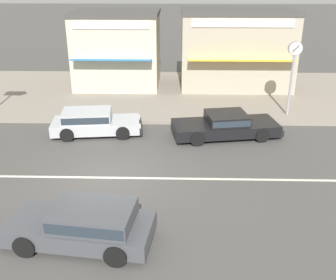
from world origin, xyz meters
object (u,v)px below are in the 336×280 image
hatchback_dark_grey_1 (85,223)px  shopfront_mid_block (236,49)px  sedan_black_5 (226,125)px  street_clock (294,61)px  shopfront_far_kios (118,48)px  hatchback_silver_2 (93,121)px

hatchback_dark_grey_1 → shopfront_mid_block: bearing=69.0°
hatchback_dark_grey_1 → sedan_black_5: 8.83m
hatchback_dark_grey_1 → street_clock: size_ratio=1.15×
shopfront_far_kios → sedan_black_5: bearing=-54.2°
shopfront_mid_block → hatchback_dark_grey_1: bearing=-111.0°
sedan_black_5 → shopfront_mid_block: shopfront_mid_block is taller
hatchback_silver_2 → shopfront_far_kios: 8.20m
shopfront_mid_block → shopfront_far_kios: (-7.20, 0.19, -0.06)m
shopfront_mid_block → shopfront_far_kios: size_ratio=1.24×
hatchback_dark_grey_1 → shopfront_far_kios: (-1.27, 15.67, 1.79)m
street_clock → shopfront_far_kios: bearing=148.7°
hatchback_dark_grey_1 → hatchback_silver_2: same height
sedan_black_5 → shopfront_far_kios: 10.18m
hatchback_dark_grey_1 → sedan_black_5: size_ratio=0.85×
hatchback_dark_grey_1 → sedan_black_5: bearing=58.7°
sedan_black_5 → hatchback_silver_2: bearing=178.9°
hatchback_silver_2 → shopfront_mid_block: size_ratio=0.62×
hatchback_dark_grey_1 → street_clock: street_clock is taller
shopfront_mid_block → shopfront_far_kios: shopfront_mid_block is taller
hatchback_dark_grey_1 → shopfront_far_kios: shopfront_far_kios is taller
hatchback_dark_grey_1 → shopfront_far_kios: size_ratio=0.77×
hatchback_dark_grey_1 → hatchback_silver_2: 7.78m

